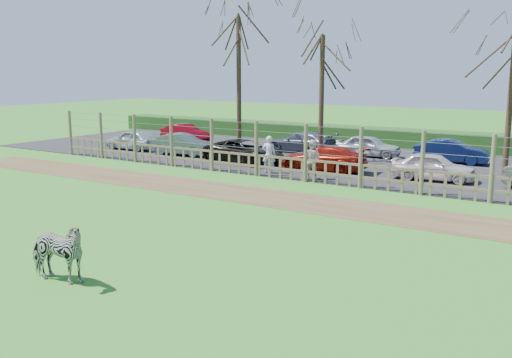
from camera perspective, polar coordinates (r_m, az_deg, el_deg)
The scene contains 19 objects.
ground at distance 18.09m, azimuth -6.97°, elevation -4.35°, with size 120.00×120.00×0.00m, color #559B3E.
dirt_strip at distance 21.64m, azimuth 0.62°, elevation -1.75°, with size 34.00×2.80×0.01m, color brown.
asphalt at distance 30.45m, azimuth 10.64°, elevation 1.74°, with size 44.00×13.00×0.04m, color #232326.
hedge at distance 36.91m, azimuth 14.77°, elevation 3.95°, with size 46.00×2.00×1.10m, color #1E4716.
fence at distance 24.48m, azimuth 4.97°, elevation 1.58°, with size 30.16×0.16×2.50m.
tree_left at distance 31.40m, azimuth -1.74°, elevation 12.43°, with size 4.80×4.80×7.88m.
tree_mid at distance 29.98m, azimuth 6.63°, elevation 11.02°, with size 4.80×4.80×6.83m.
zebra at distance 13.58m, azimuth -19.37°, elevation -6.94°, with size 0.76×1.67×1.41m, color gray.
visitor_a at distance 26.32m, azimuth 1.30°, elevation 2.47°, with size 0.63×0.41×1.72m, color silver.
visitor_b at distance 24.95m, azimuth 5.60°, elevation 1.97°, with size 0.84×0.65×1.72m, color beige.
car_0 at distance 35.03m, azimuth -12.22°, elevation 3.87°, with size 1.42×3.52×1.20m, color #ADBCBC.
car_1 at distance 32.22m, azimuth -7.38°, elevation 3.44°, with size 1.27×3.64×1.20m, color #536765.
car_2 at distance 29.20m, azimuth -1.20°, elevation 2.77°, with size 1.99×4.32×1.20m, color black.
car_3 at distance 27.09m, azimuth 6.76°, elevation 2.08°, with size 1.68×4.13×1.20m, color maroon.
car_4 at distance 25.72m, azimuth 17.30°, elevation 1.20°, with size 1.42×3.52×1.20m, color silver.
car_7 at distance 38.08m, azimuth -7.11°, elevation 4.56°, with size 1.27×3.64×1.20m, color maroon.
car_9 at distance 33.20m, azimuth 4.54°, elevation 3.71°, with size 1.68×4.13×1.20m, color #4D526B.
car_10 at distance 31.97m, azimuth 11.18°, elevation 3.27°, with size 1.42×3.52×1.20m, color #B7BAC0.
car_11 at distance 30.89m, azimuth 18.94°, elevation 2.63°, with size 1.27×3.64×1.20m, color #101C4F.
Camera 1 is at (11.18, -13.43, 4.69)m, focal length 40.00 mm.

